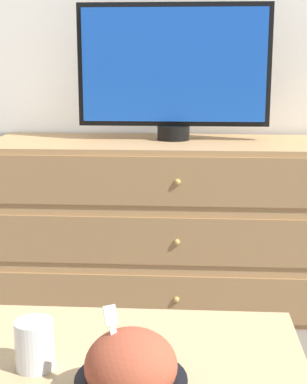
{
  "coord_description": "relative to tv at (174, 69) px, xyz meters",
  "views": [
    {
      "loc": [
        -0.03,
        -2.67,
        1.03
      ],
      "look_at": [
        -0.12,
        -1.29,
        0.72
      ],
      "focal_mm": 55.0,
      "sensor_mm": 36.0,
      "label": 1
    }
  ],
  "objects": [
    {
      "name": "ground_plane",
      "position": [
        0.11,
        0.23,
        -0.99
      ],
      "size": [
        12.0,
        12.0,
        0.0
      ],
      "primitive_type": "plane",
      "color": "#70665B"
    },
    {
      "name": "dresser",
      "position": [
        0.03,
        -0.05,
        -0.64
      ],
      "size": [
        1.56,
        0.52,
        0.7
      ],
      "color": "tan",
      "rests_on": "ground_plane"
    },
    {
      "name": "tv",
      "position": [
        0.0,
        0.0,
        0.0
      ],
      "size": [
        0.79,
        0.13,
        0.55
      ],
      "color": "black",
      "rests_on": "dresser"
    },
    {
      "name": "takeout_bowl",
      "position": [
        -0.03,
        -1.47,
        -0.53
      ],
      "size": [
        0.21,
        0.21,
        0.18
      ],
      "color": "black",
      "rests_on": "coffee_table"
    },
    {
      "name": "drink_cup",
      "position": [
        -0.24,
        -1.37,
        -0.53
      ],
      "size": [
        0.08,
        0.08,
        0.1
      ],
      "color": "#9E6638",
      "rests_on": "coffee_table"
    }
  ]
}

